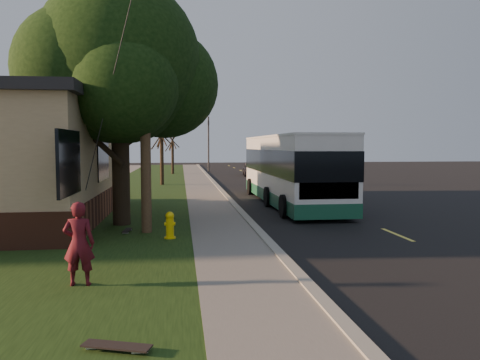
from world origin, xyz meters
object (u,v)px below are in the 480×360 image
Objects in this scene: fire_hydrant at (170,225)px; utility_pole at (144,76)px; traffic_signal at (208,140)px; transit_bus at (290,168)px; dumpster at (68,187)px; bare_tree_far at (173,152)px; bare_tree_near at (162,153)px; skateboarder at (79,244)px; leafy_tree at (120,66)px; skateboard_main at (127,230)px; skateboard_spare at (117,346)px; distant_car at (252,168)px.

utility_pole is at bearing 125.38° from fire_hydrant.
fire_hydrant is 0.13× the size of traffic_signal.
transit_bus reaches higher than dumpster.
bare_tree_far is at bearing 89.40° from utility_pole.
fire_hydrant is 0.17× the size of bare_tree_near.
skateboarder is at bearing -96.93° from traffic_signal.
traffic_signal is at bearing 81.53° from leafy_tree.
leafy_tree is 5.29m from skateboard_main.
dumpster is at bearing -114.16° from bare_tree_near.
transit_bus reaches higher than fire_hydrant.
bare_tree_near is at bearing 90.91° from skateboard_spare.
skateboarder reaches higher than skateboard_main.
bare_tree_near is 1.09× the size of distant_car.
traffic_signal is 26.08m from dumpster.
utility_pole is at bearing 91.46° from skateboard_spare.
bare_tree_far reaches higher than skateboard_spare.
dumpster is at bearing 170.79° from transit_bus.
bare_tree_far is 5.39× the size of skateboard_main.
skateboard_main is at bearing -97.57° from traffic_signal.
skateboard_spare is (0.78, -8.18, 0.01)m from skateboard_main.
bare_tree_near is (-0.90, 18.00, 1.72)m from fire_hydrant.
bare_tree_far is 23.05m from transit_bus.
dumpster is 21.48m from distant_car.
transit_bus reaches higher than skateboard_spare.
dumpster is at bearing 104.79° from skateboard_spare.
distant_car is (8.06, 31.68, -0.17)m from skateboarder.
dumpster is at bearing -102.03° from bare_tree_far.
traffic_signal is at bearing 84.79° from fire_hydrant.
skateboarder is at bearing -110.24° from fire_hydrant.
bare_tree_near reaches higher than transit_bus.
skateboard_main is at bearing -91.74° from bare_tree_far.
bare_tree_far is (1.17, 27.35, -3.16)m from leafy_tree.
traffic_signal is 3.02× the size of dumpster.
bare_tree_far is at bearing 87.61° from bare_tree_near.
transit_bus is (5.18, 7.64, 1.20)m from fire_hydrant.
leafy_tree reaches higher than traffic_signal.
distant_car is (8.09, 24.86, -4.49)m from leafy_tree.
leafy_tree is at bearing 96.27° from skateboard_spare.
bare_tree_far is 1.02× the size of distant_car.
bare_tree_near is at bearing 90.66° from utility_pole.
skateboard_spare is (1.07, -9.74, -5.04)m from leafy_tree.
utility_pole is at bearing -62.40° from leafy_tree.
dumpster reaches higher than fire_hydrant.
leafy_tree is 1.81× the size of bare_tree_near.
fire_hydrant is 5.65m from leafy_tree.
leafy_tree is at bearing -92.50° from bare_tree_near.
dumpster is (-4.32, 16.36, 0.61)m from skateboard_spare.
fire_hydrant reaches higher than skateboard_main.
transit_bus is (6.08, -10.36, -0.52)m from bare_tree_near.
bare_tree_far is 2.61× the size of skateboarder.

